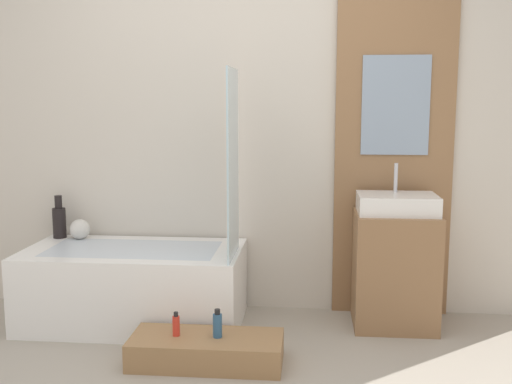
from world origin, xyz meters
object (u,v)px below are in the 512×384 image
(bottle_soap_primary, at_px, (176,325))
(wooden_step_bench, at_px, (206,350))
(bathtub, at_px, (134,286))
(bottle_soap_secondary, at_px, (217,325))
(sink, at_px, (397,204))
(vase_round_light, at_px, (80,229))
(vase_tall_dark, at_px, (59,221))

(bottle_soap_primary, bearing_deg, wooden_step_bench, 0.00)
(bathtub, distance_m, bottle_soap_secondary, 0.85)
(bottle_soap_secondary, bearing_deg, sink, 33.35)
(vase_round_light, bearing_deg, vase_tall_dark, 171.39)
(bathtub, height_order, wooden_step_bench, bathtub)
(vase_round_light, xyz_separation_m, bottle_soap_secondary, (1.08, -0.81, -0.34))
(bottle_soap_secondary, bearing_deg, bathtub, 138.18)
(vase_tall_dark, bearing_deg, vase_round_light, -8.61)
(vase_tall_dark, height_order, vase_round_light, vase_tall_dark)
(bathtub, bearing_deg, bottle_soap_primary, -54.54)
(bathtub, distance_m, vase_tall_dark, 0.75)
(vase_tall_dark, distance_m, bottle_soap_secondary, 1.53)
(vase_tall_dark, distance_m, vase_round_light, 0.16)
(vase_tall_dark, relative_size, bottle_soap_primary, 2.20)
(bathtub, height_order, sink, sink)
(sink, bearing_deg, bottle_soap_primary, -151.68)
(wooden_step_bench, xyz_separation_m, vase_tall_dark, (-1.17, 0.83, 0.54))
(sink, xyz_separation_m, bottle_soap_secondary, (-1.04, -0.68, -0.57))
(bottle_soap_primary, bearing_deg, vase_round_light, 136.45)
(wooden_step_bench, height_order, vase_round_light, vase_round_light)
(bathtub, relative_size, sink, 2.84)
(vase_round_light, bearing_deg, bottle_soap_primary, -43.55)
(wooden_step_bench, height_order, sink, sink)
(bathtub, bearing_deg, wooden_step_bench, -44.80)
(bathtub, bearing_deg, vase_tall_dark, 156.27)
(vase_tall_dark, xyz_separation_m, bottle_soap_primary, (1.00, -0.83, -0.40))
(bathtub, xyz_separation_m, bottle_soap_primary, (0.40, -0.57, -0.04))
(wooden_step_bench, xyz_separation_m, sink, (1.10, 0.68, 0.72))
(bathtub, distance_m, bottle_soap_primary, 0.70)
(wooden_step_bench, bearing_deg, vase_tall_dark, 144.65)
(bathtub, xyz_separation_m, vase_tall_dark, (-0.60, 0.26, 0.36))
(wooden_step_bench, distance_m, bottle_soap_secondary, 0.16)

